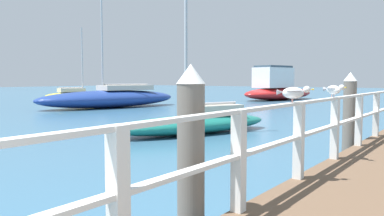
% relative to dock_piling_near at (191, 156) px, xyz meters
% --- Properties ---
extents(dock_piling_near, '(0.29, 0.29, 1.88)m').
position_rel_dock_piling_near_xyz_m(dock_piling_near, '(0.00, 0.00, 0.00)').
color(dock_piling_near, '#6B6056').
rests_on(dock_piling_near, ground_plane).
extents(dock_piling_far, '(0.29, 0.29, 1.88)m').
position_rel_dock_piling_near_xyz_m(dock_piling_far, '(0.00, 5.91, 0.00)').
color(dock_piling_far, '#6B6056').
rests_on(dock_piling_far, ground_plane).
extents(seagull_foreground, '(0.41, 0.32, 0.21)m').
position_rel_dock_piling_near_xyz_m(seagull_foreground, '(0.39, 1.70, 0.61)').
color(seagull_foreground, white).
rests_on(seagull_foreground, pier_railing).
extents(seagull_background, '(0.44, 0.27, 0.21)m').
position_rel_dock_piling_near_xyz_m(seagull_background, '(0.39, 3.40, 0.61)').
color(seagull_background, white).
rests_on(seagull_background, pier_railing).
extents(boat_0, '(4.59, 8.39, 2.80)m').
position_rel_dock_piling_near_xyz_m(boat_0, '(-11.01, 26.42, -0.01)').
color(boat_0, red).
rests_on(boat_0, ground_plane).
extents(boat_1, '(4.74, 9.34, 11.67)m').
position_rel_dock_piling_near_xyz_m(boat_1, '(-15.51, 12.46, -0.37)').
color(boat_1, navy).
rests_on(boat_1, ground_plane).
extents(boat_2, '(3.46, 5.92, 6.41)m').
position_rel_dock_piling_near_xyz_m(boat_2, '(-4.89, 6.70, -0.59)').
color(boat_2, '#197266').
rests_on(boat_2, ground_plane).
extents(boat_5, '(3.49, 6.08, 6.06)m').
position_rel_dock_piling_near_xyz_m(boat_5, '(-24.87, 17.11, -0.56)').
color(boat_5, gold).
rests_on(boat_5, ground_plane).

